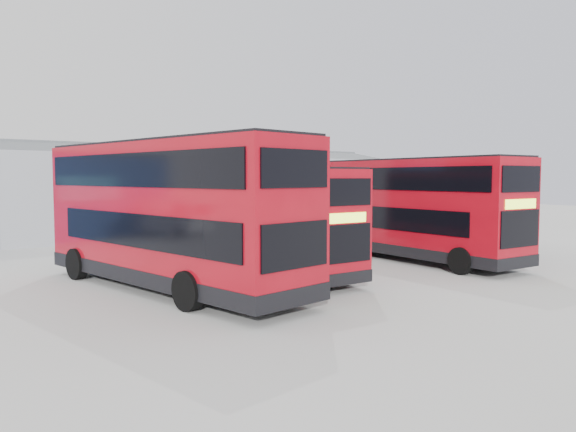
{
  "coord_description": "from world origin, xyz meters",
  "views": [
    {
      "loc": [
        -12.75,
        -16.69,
        3.66
      ],
      "look_at": [
        0.93,
        0.86,
        2.1
      ],
      "focal_mm": 35.0,
      "sensor_mm": 36.0,
      "label": 1
    }
  ],
  "objects_px": {
    "maintenance_shed": "(205,191)",
    "double_decker_left": "(169,216)",
    "double_decker_centre": "(264,222)",
    "single_decker_blue": "(430,220)",
    "double_decker_right": "(412,210)"
  },
  "relations": [
    {
      "from": "maintenance_shed",
      "to": "double_decker_right",
      "type": "height_order",
      "value": "maintenance_shed"
    },
    {
      "from": "maintenance_shed",
      "to": "double_decker_right",
      "type": "bearing_deg",
      "value": -93.9
    },
    {
      "from": "double_decker_left",
      "to": "double_decker_centre",
      "type": "height_order",
      "value": "double_decker_left"
    },
    {
      "from": "maintenance_shed",
      "to": "double_decker_left",
      "type": "distance_m",
      "value": 23.82
    },
    {
      "from": "maintenance_shed",
      "to": "double_decker_left",
      "type": "bearing_deg",
      "value": -122.28
    },
    {
      "from": "double_decker_left",
      "to": "single_decker_blue",
      "type": "distance_m",
      "value": 16.98
    },
    {
      "from": "single_decker_blue",
      "to": "double_decker_centre",
      "type": "bearing_deg",
      "value": 20.22
    },
    {
      "from": "double_decker_right",
      "to": "single_decker_blue",
      "type": "relative_size",
      "value": 1.06
    },
    {
      "from": "maintenance_shed",
      "to": "single_decker_blue",
      "type": "relative_size",
      "value": 3.04
    },
    {
      "from": "single_decker_blue",
      "to": "double_decker_right",
      "type": "bearing_deg",
      "value": 41.78
    },
    {
      "from": "maintenance_shed",
      "to": "double_decker_centre",
      "type": "distance_m",
      "value": 21.33
    },
    {
      "from": "double_decker_centre",
      "to": "double_decker_left",
      "type": "bearing_deg",
      "value": -169.24
    },
    {
      "from": "maintenance_shed",
      "to": "double_decker_right",
      "type": "relative_size",
      "value": 2.86
    },
    {
      "from": "double_decker_centre",
      "to": "single_decker_blue",
      "type": "distance_m",
      "value": 12.71
    },
    {
      "from": "maintenance_shed",
      "to": "single_decker_blue",
      "type": "bearing_deg",
      "value": -77.08
    }
  ]
}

